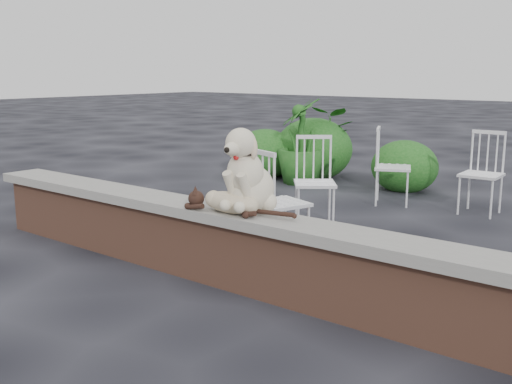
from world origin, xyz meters
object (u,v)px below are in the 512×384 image
Objects in this scene: cat at (230,201)px; chair_b at (481,173)px; chair_a at (315,182)px; chair_c at (280,201)px; chair_e at (393,166)px; potted_plant_a at (323,141)px; potted_plant_b at (301,141)px; dog at (251,169)px.

chair_b is (0.64, 3.60, -0.20)m from cat.
chair_a is 1.04m from chair_c.
potted_plant_a reaches higher than chair_e.
chair_e is 0.77× the size of potted_plant_b.
chair_a is (-1.18, -1.63, 0.00)m from chair_b.
potted_plant_a is at bearing 157.34° from chair_b.
dog is at bearing -63.63° from potted_plant_a.
potted_plant_b is at bearing -81.91° from potted_plant_a.
chair_a reaches higher than cat.
chair_b is (0.56, 3.45, -0.43)m from dog.
potted_plant_a is (-2.15, 4.64, -0.13)m from cat.
dog is 0.29m from cat.
potted_plant_a is at bearing 98.09° from potted_plant_b.
dog reaches higher than potted_plant_a.
potted_plant_a reaches higher than chair_a.
chair_c is at bearing 98.43° from cat.
chair_b is 0.87× the size of potted_plant_a.
chair_e is 1.00× the size of chair_c.
chair_e is 1.49m from chair_a.
chair_b and chair_c have the same top height.
chair_e is (-0.46, 3.30, -0.43)m from dog.
potted_plant_b reaches higher than potted_plant_a.
chair_a is at bearing -128.16° from chair_b.
chair_e is at bearing -33.94° from potted_plant_a.
dog is 3.52m from chair_b.
potted_plant_a reaches higher than chair_b.
chair_a is at bearing 102.84° from dog.
chair_a is at bearing 149.07° from chair_e.
chair_c is (0.13, -2.48, 0.00)m from chair_e.
chair_c is 0.87× the size of potted_plant_a.
chair_e is at bearing 91.90° from dog.
cat is at bearing 123.51° from chair_c.
dog is at bearing -101.34° from chair_b.
potted_plant_b reaches higher than chair_e.
chair_b reaches higher than cat.
potted_plant_b is (-1.66, 0.45, 0.14)m from chair_e.
chair_e and chair_c have the same top height.
potted_plant_b reaches higher than chair_c.
chair_b is 2.70m from potted_plant_b.
dog is 0.99m from chair_c.
potted_plant_a is 0.75m from potted_plant_b.
chair_b is (1.02, 0.15, 0.00)m from chair_e.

